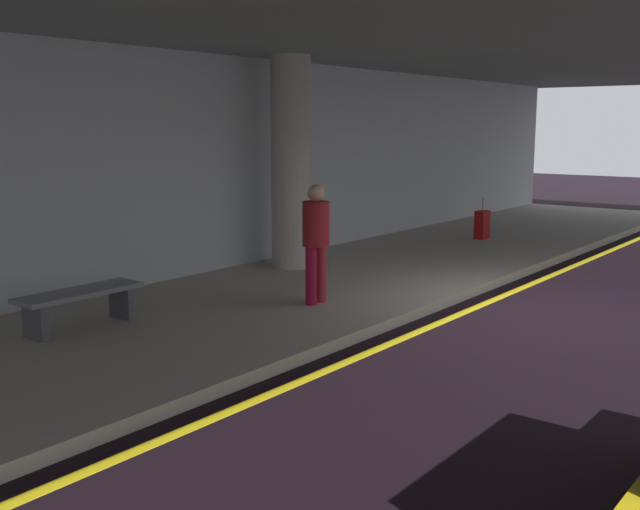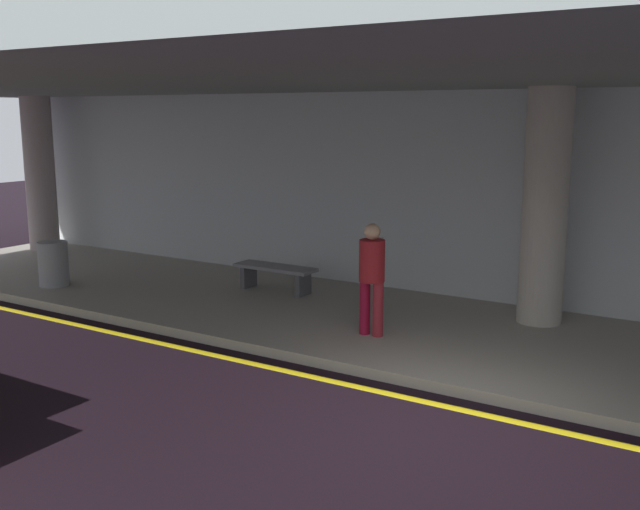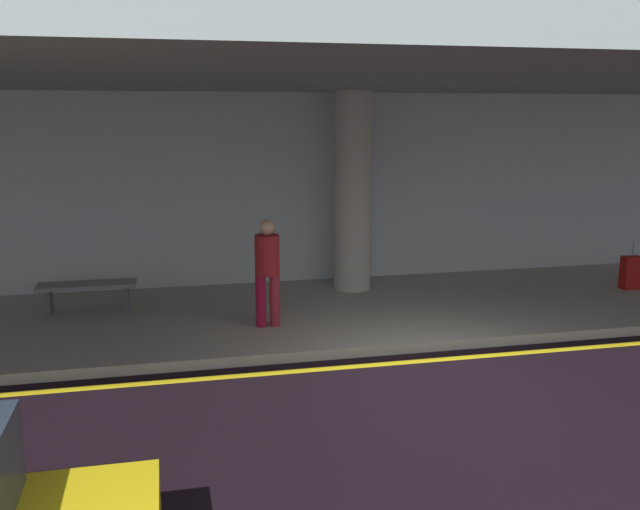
{
  "view_description": "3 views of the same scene",
  "coord_description": "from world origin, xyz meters",
  "px_view_note": "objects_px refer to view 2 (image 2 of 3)",
  "views": [
    {
      "loc": [
        -10.08,
        -4.06,
        2.64
      ],
      "look_at": [
        -1.42,
        2.63,
        0.74
      ],
      "focal_mm": 42.3,
      "sensor_mm": 36.0,
      "label": 1
    },
    {
      "loc": [
        3.05,
        -7.07,
        3.4
      ],
      "look_at": [
        -2.79,
        2.26,
        1.28
      ],
      "focal_mm": 41.42,
      "sensor_mm": 36.0,
      "label": 2
    },
    {
      "loc": [
        -3.44,
        -8.07,
        3.4
      ],
      "look_at": [
        -1.22,
        1.75,
        1.36
      ],
      "focal_mm": 39.26,
      "sensor_mm": 36.0,
      "label": 3
    }
  ],
  "objects_px": {
    "support_column_left_mid": "(545,207)",
    "trash_bin_steel": "(53,264)",
    "traveler_with_luggage": "(372,272)",
    "bench_metal": "(275,273)",
    "support_column_far_left": "(40,174)"
  },
  "relations": [
    {
      "from": "support_column_far_left",
      "to": "support_column_left_mid",
      "type": "relative_size",
      "value": 1.0
    },
    {
      "from": "support_column_far_left",
      "to": "bench_metal",
      "type": "height_order",
      "value": "support_column_far_left"
    },
    {
      "from": "support_column_left_mid",
      "to": "trash_bin_steel",
      "type": "height_order",
      "value": "support_column_left_mid"
    },
    {
      "from": "support_column_left_mid",
      "to": "bench_metal",
      "type": "xyz_separation_m",
      "value": [
        -4.73,
        -0.55,
        -1.47
      ]
    },
    {
      "from": "trash_bin_steel",
      "to": "traveler_with_luggage",
      "type": "bearing_deg",
      "value": 3.21
    },
    {
      "from": "support_column_left_mid",
      "to": "trash_bin_steel",
      "type": "bearing_deg",
      "value": -164.28
    },
    {
      "from": "support_column_far_left",
      "to": "bench_metal",
      "type": "xyz_separation_m",
      "value": [
        7.27,
        -0.55,
        -1.47
      ]
    },
    {
      "from": "bench_metal",
      "to": "trash_bin_steel",
      "type": "relative_size",
      "value": 1.88
    },
    {
      "from": "support_column_far_left",
      "to": "trash_bin_steel",
      "type": "height_order",
      "value": "support_column_far_left"
    },
    {
      "from": "support_column_far_left",
      "to": "bench_metal",
      "type": "bearing_deg",
      "value": -4.35
    },
    {
      "from": "bench_metal",
      "to": "traveler_with_luggage",
      "type": "bearing_deg",
      "value": -27.94
    },
    {
      "from": "traveler_with_luggage",
      "to": "bench_metal",
      "type": "distance_m",
      "value": 3.24
    },
    {
      "from": "traveler_with_luggage",
      "to": "trash_bin_steel",
      "type": "xyz_separation_m",
      "value": [
        -6.68,
        -0.38,
        -0.54
      ]
    },
    {
      "from": "support_column_left_mid",
      "to": "trash_bin_steel",
      "type": "distance_m",
      "value": 9.05
    },
    {
      "from": "support_column_far_left",
      "to": "trash_bin_steel",
      "type": "bearing_deg",
      "value": -35.48
    }
  ]
}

